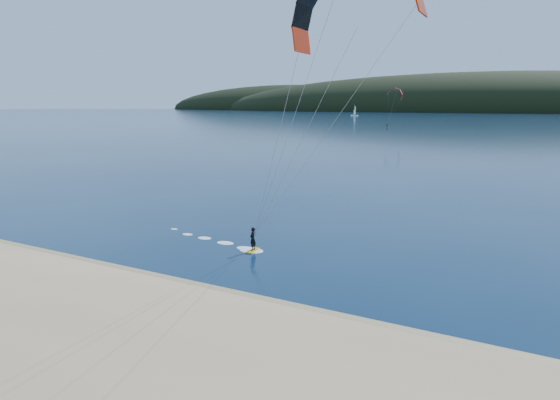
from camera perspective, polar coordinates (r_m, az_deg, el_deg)
name	(u,v)px	position (r m, az deg, el deg)	size (l,w,h in m)	color
ground	(119,316)	(27.52, -18.89, -13.14)	(1800.00, 1800.00, 0.00)	#071D3A
wet_sand	(174,287)	(30.46, -12.68, -10.22)	(220.00, 2.50, 0.10)	#8E7B52
headland	(517,111)	(762.40, 26.79, 9.56)	(1200.00, 310.00, 140.00)	black
kitesurfer_near	(350,39)	(27.99, 8.44, 18.73)	(23.81, 7.00, 18.17)	gold
kitesurfer_far	(395,97)	(226.21, 13.72, 12.09)	(8.39, 5.06, 17.49)	gold
sailboat	(354,115)	(441.91, 9.02, 10.13)	(7.18, 4.53, 10.07)	white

